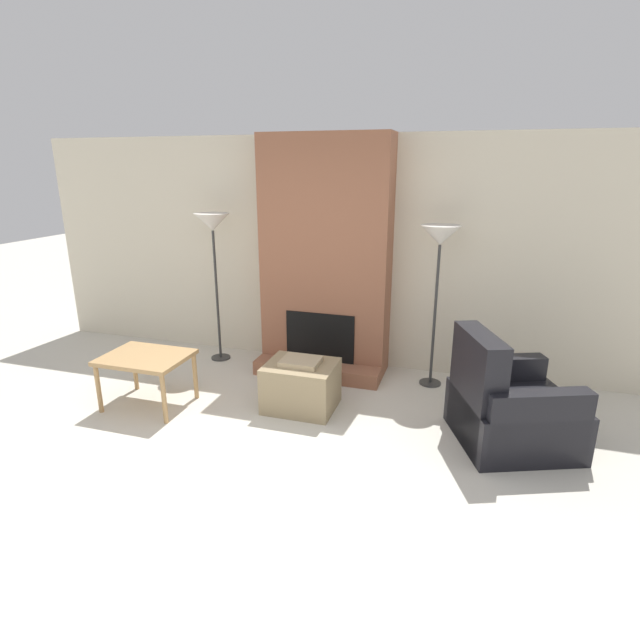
{
  "coord_description": "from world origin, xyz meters",
  "views": [
    {
      "loc": [
        1.55,
        -2.75,
        2.28
      ],
      "look_at": [
        0.0,
        2.28,
        0.64
      ],
      "focal_mm": 28.0,
      "sensor_mm": 36.0,
      "label": 1
    }
  ],
  "objects": [
    {
      "name": "floor_lamp_left",
      "position": [
        -1.3,
        2.36,
        1.58
      ],
      "size": [
        0.4,
        0.4,
        1.76
      ],
      "color": "#333333",
      "rests_on": "ground_plane"
    },
    {
      "name": "floor_lamp_right",
      "position": [
        1.23,
        2.36,
        1.53
      ],
      "size": [
        0.4,
        0.4,
        1.71
      ],
      "color": "#333333",
      "rests_on": "ground_plane"
    },
    {
      "name": "side_table",
      "position": [
        -1.38,
        1.03,
        0.46
      ],
      "size": [
        0.8,
        0.62,
        0.52
      ],
      "color": "tan",
      "rests_on": "ground_plane"
    },
    {
      "name": "ottoman",
      "position": [
        0.07,
        1.42,
        0.24
      ],
      "size": [
        0.67,
        0.56,
        0.51
      ],
      "color": "#998460",
      "rests_on": "ground_plane"
    },
    {
      "name": "fireplace",
      "position": [
        0.0,
        2.48,
        1.25
      ],
      "size": [
        1.42,
        0.7,
        2.6
      ],
      "color": "#935B42",
      "rests_on": "ground_plane"
    },
    {
      "name": "ground_plane",
      "position": [
        0.0,
        0.0,
        0.0
      ],
      "size": [
        24.0,
        24.0,
        0.0
      ],
      "primitive_type": "plane",
      "color": "beige"
    },
    {
      "name": "armchair",
      "position": [
        1.93,
        1.34,
        0.3
      ],
      "size": [
        1.17,
        1.16,
        0.98
      ],
      "rotation": [
        0.0,
        0.0,
        1.95
      ],
      "color": "black",
      "rests_on": "ground_plane"
    },
    {
      "name": "wall_back",
      "position": [
        0.0,
        2.74,
        1.3
      ],
      "size": [
        7.48,
        0.06,
        2.6
      ],
      "primitive_type": "cube",
      "color": "beige",
      "rests_on": "ground_plane"
    }
  ]
}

